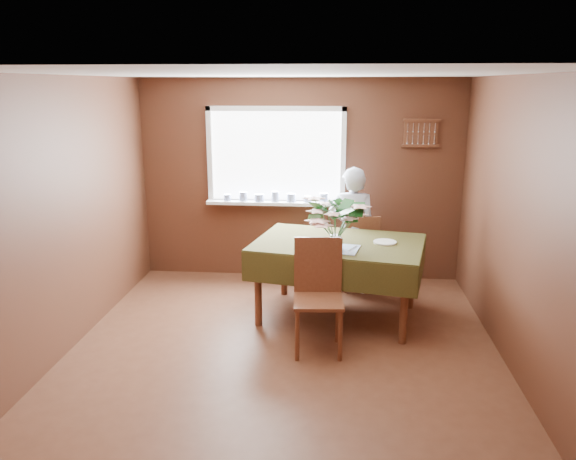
# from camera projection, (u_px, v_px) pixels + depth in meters

# --- Properties ---
(floor) EXTENTS (4.50, 4.50, 0.00)m
(floor) POSITION_uv_depth(u_px,v_px,m) (283.00, 355.00, 5.16)
(floor) COLOR #552D1D
(floor) RESTS_ON ground
(ceiling) EXTENTS (4.50, 4.50, 0.00)m
(ceiling) POSITION_uv_depth(u_px,v_px,m) (282.00, 74.00, 4.53)
(ceiling) COLOR white
(ceiling) RESTS_ON wall_back
(wall_back) EXTENTS (4.00, 0.00, 4.00)m
(wall_back) POSITION_uv_depth(u_px,v_px,m) (300.00, 180.00, 7.01)
(wall_back) COLOR brown
(wall_back) RESTS_ON floor
(wall_front) EXTENTS (4.00, 0.00, 4.00)m
(wall_front) POSITION_uv_depth(u_px,v_px,m) (236.00, 337.00, 2.68)
(wall_front) COLOR brown
(wall_front) RESTS_ON floor
(wall_left) EXTENTS (0.00, 4.50, 4.50)m
(wall_left) POSITION_uv_depth(u_px,v_px,m) (60.00, 219.00, 5.02)
(wall_left) COLOR brown
(wall_left) RESTS_ON floor
(wall_right) EXTENTS (0.00, 4.50, 4.50)m
(wall_right) POSITION_uv_depth(u_px,v_px,m) (521.00, 229.00, 4.67)
(wall_right) COLOR brown
(wall_right) RESTS_ON floor
(window_assembly) EXTENTS (1.72, 0.20, 1.22)m
(window_assembly) POSITION_uv_depth(u_px,v_px,m) (276.00, 173.00, 6.96)
(window_assembly) COLOR white
(window_assembly) RESTS_ON wall_back
(spoon_rack) EXTENTS (0.44, 0.05, 0.33)m
(spoon_rack) POSITION_uv_depth(u_px,v_px,m) (421.00, 133.00, 6.70)
(spoon_rack) COLOR brown
(spoon_rack) RESTS_ON wall_back
(dining_table) EXTENTS (1.91, 1.48, 0.84)m
(dining_table) POSITION_uv_depth(u_px,v_px,m) (338.00, 251.00, 5.85)
(dining_table) COLOR brown
(dining_table) RESTS_ON floor
(chair_far) EXTENTS (0.43, 0.43, 0.94)m
(chair_far) POSITION_uv_depth(u_px,v_px,m) (361.00, 249.00, 6.67)
(chair_far) COLOR brown
(chair_far) RESTS_ON floor
(chair_near) EXTENTS (0.48, 0.48, 1.04)m
(chair_near) POSITION_uv_depth(u_px,v_px,m) (318.00, 291.00, 5.20)
(chair_near) COLOR brown
(chair_near) RESTS_ON floor
(seated_woman) EXTENTS (0.57, 0.39, 1.51)m
(seated_woman) POSITION_uv_depth(u_px,v_px,m) (352.00, 231.00, 6.58)
(seated_woman) COLOR white
(seated_woman) RESTS_ON floor
(flower_bouquet) EXTENTS (0.56, 0.56, 0.48)m
(flower_bouquet) POSITION_uv_depth(u_px,v_px,m) (336.00, 218.00, 5.49)
(flower_bouquet) COLOR white
(flower_bouquet) RESTS_ON dining_table
(side_plate) EXTENTS (0.28, 0.28, 0.01)m
(side_plate) POSITION_uv_depth(u_px,v_px,m) (385.00, 242.00, 5.78)
(side_plate) COLOR white
(side_plate) RESTS_ON dining_table
(table_knife) EXTENTS (0.10, 0.19, 0.00)m
(table_knife) POSITION_uv_depth(u_px,v_px,m) (352.00, 248.00, 5.55)
(table_knife) COLOR silver
(table_knife) RESTS_ON dining_table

